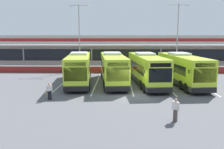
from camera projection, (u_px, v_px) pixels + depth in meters
name	position (u px, v px, depth m)	size (l,w,h in m)	color
ground_plane	(133.00, 95.00, 22.99)	(200.00, 200.00, 0.00)	#56565B
terminal_building	(125.00, 50.00, 49.06)	(70.00, 13.00, 6.00)	beige
red_barrier_wall	(127.00, 69.00, 37.21)	(60.00, 0.40, 1.10)	maroon
coach_bus_leftmost	(79.00, 69.00, 29.00)	(3.95, 12.34, 3.78)	#B7DB2D
coach_bus_left_centre	(113.00, 69.00, 29.00)	(3.95, 12.34, 3.78)	#B7DB2D
coach_bus_centre	(146.00, 69.00, 28.40)	(3.95, 12.34, 3.78)	#B7DB2D
coach_bus_right_centre	(181.00, 69.00, 28.34)	(3.95, 12.34, 3.78)	#B7DB2D
bay_stripe_far_west	(63.00, 83.00, 29.09)	(0.14, 13.00, 0.01)	silver
bay_stripe_west	(96.00, 83.00, 29.00)	(0.14, 13.00, 0.01)	silver
bay_stripe_mid_west	(130.00, 83.00, 28.91)	(0.14, 13.00, 0.01)	silver
bay_stripe_centre	(164.00, 83.00, 28.83)	(0.14, 13.00, 0.01)	silver
bay_stripe_mid_east	(198.00, 84.00, 28.74)	(0.14, 13.00, 0.01)	silver
pedestrian_with_handbag	(49.00, 91.00, 21.25)	(0.64, 0.47, 1.62)	black
pedestrian_in_dark_coat	(176.00, 109.00, 15.81)	(0.46, 0.43, 1.62)	#4C4238
lamp_post_west	(79.00, 33.00, 38.84)	(3.24, 0.28, 11.00)	#9E9EA3
lamp_post_centre	(178.00, 33.00, 38.10)	(3.24, 0.28, 11.00)	#9E9EA3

